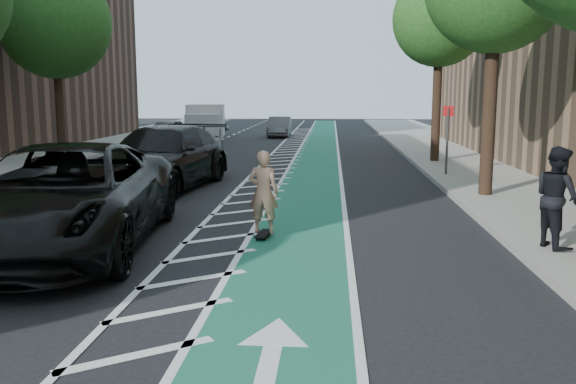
# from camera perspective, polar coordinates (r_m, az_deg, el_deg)

# --- Properties ---
(ground) EXTENTS (120.00, 120.00, 0.00)m
(ground) POSITION_cam_1_polar(r_m,az_deg,el_deg) (10.23, -17.18, -7.71)
(ground) COLOR black
(ground) RESTS_ON ground
(bike_lane) EXTENTS (2.00, 90.00, 0.01)m
(bike_lane) POSITION_cam_1_polar(r_m,az_deg,el_deg) (19.34, 2.09, 0.62)
(bike_lane) COLOR #1C6245
(bike_lane) RESTS_ON ground
(buffer_strip) EXTENTS (1.40, 90.00, 0.01)m
(buffer_strip) POSITION_cam_1_polar(r_m,az_deg,el_deg) (19.45, -2.33, 0.66)
(buffer_strip) COLOR silver
(buffer_strip) RESTS_ON ground
(sidewalk_right) EXTENTS (5.00, 90.00, 0.15)m
(sidewalk_right) POSITION_cam_1_polar(r_m,az_deg,el_deg) (20.18, 20.87, 0.57)
(sidewalk_right) COLOR gray
(sidewalk_right) RESTS_ON ground
(curb_right) EXTENTS (0.12, 90.00, 0.16)m
(curb_right) POSITION_cam_1_polar(r_m,az_deg,el_deg) (19.61, 14.01, 0.68)
(curb_right) COLOR gray
(curb_right) RESTS_ON ground
(curb_left) EXTENTS (0.12, 90.00, 0.16)m
(curb_left) POSITION_cam_1_polar(r_m,az_deg,el_deg) (22.08, -24.97, 1.03)
(curb_left) COLOR gray
(curb_left) RESTS_ON ground
(tree_r_d) EXTENTS (4.20, 4.20, 7.90)m
(tree_r_d) POSITION_cam_1_polar(r_m,az_deg,el_deg) (25.62, 14.10, 15.41)
(tree_r_d) COLOR #382619
(tree_r_d) RESTS_ON ground
(tree_l_d) EXTENTS (4.20, 4.20, 7.90)m
(tree_l_d) POSITION_cam_1_polar(r_m,az_deg,el_deg) (27.78, -21.24, 14.57)
(tree_l_d) COLOR #382619
(tree_l_d) RESTS_ON ground
(sign_post) EXTENTS (0.35, 0.08, 2.47)m
(sign_post) POSITION_cam_1_polar(r_m,az_deg,el_deg) (21.53, 14.68, 4.81)
(sign_post) COLOR #4C4C4C
(sign_post) RESTS_ON ground
(skateboard) EXTENTS (0.30, 0.79, 0.10)m
(skateboard) POSITION_cam_1_polar(r_m,az_deg,el_deg) (12.41, -2.29, -3.92)
(skateboard) COLOR black
(skateboard) RESTS_ON ground
(skateboarder) EXTENTS (0.65, 0.47, 1.68)m
(skateboarder) POSITION_cam_1_polar(r_m,az_deg,el_deg) (12.24, -2.32, -0.00)
(skateboarder) COLOR tan
(skateboarder) RESTS_ON skateboard
(suv_near) EXTENTS (3.96, 7.36, 1.96)m
(suv_near) POSITION_cam_1_polar(r_m,az_deg,el_deg) (12.16, -20.22, -0.45)
(suv_near) COLOR black
(suv_near) RESTS_ON ground
(suv_far) EXTENTS (3.54, 6.86, 1.90)m
(suv_far) POSITION_cam_1_polar(r_m,az_deg,el_deg) (19.02, -11.71, 3.16)
(suv_far) COLOR black
(suv_far) RESTS_ON ground
(car_silver) EXTENTS (2.00, 4.27, 1.41)m
(car_silver) POSITION_cam_1_polar(r_m,az_deg,el_deg) (36.63, -11.27, 5.65)
(car_silver) COLOR #959498
(car_silver) RESTS_ON ground
(car_grey) EXTENTS (1.45, 4.05, 1.33)m
(car_grey) POSITION_cam_1_polar(r_m,az_deg,el_deg) (40.82, -0.79, 6.12)
(car_grey) COLOR #5A5B5F
(car_grey) RESTS_ON ground
(pedestrian) EXTENTS (0.91, 1.04, 1.83)m
(pedestrian) POSITION_cam_1_polar(r_m,az_deg,el_deg) (11.92, 23.87, -0.45)
(pedestrian) COLOR black
(pedestrian) RESTS_ON sidewalk_right
(box_truck) EXTENTS (2.91, 5.38, 2.14)m
(box_truck) POSITION_cam_1_polar(r_m,az_deg,el_deg) (40.80, -7.75, 6.49)
(box_truck) COLOR silver
(box_truck) RESTS_ON ground
(barrel_a) EXTENTS (0.60, 0.60, 0.82)m
(barrel_a) POSITION_cam_1_polar(r_m,az_deg,el_deg) (13.78, -21.16, -1.93)
(barrel_a) COLOR #FF5A0D
(barrel_a) RESTS_ON ground
(barrel_b) EXTENTS (0.70, 0.70, 0.96)m
(barrel_b) POSITION_cam_1_polar(r_m,az_deg,el_deg) (23.71, -13.78, 3.05)
(barrel_b) COLOR #FF5C0D
(barrel_b) RESTS_ON ground
(barrel_c) EXTENTS (0.58, 0.58, 0.80)m
(barrel_c) POSITION_cam_1_polar(r_m,az_deg,el_deg) (25.94, -10.21, 3.52)
(barrel_c) COLOR #D8570B
(barrel_c) RESTS_ON ground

